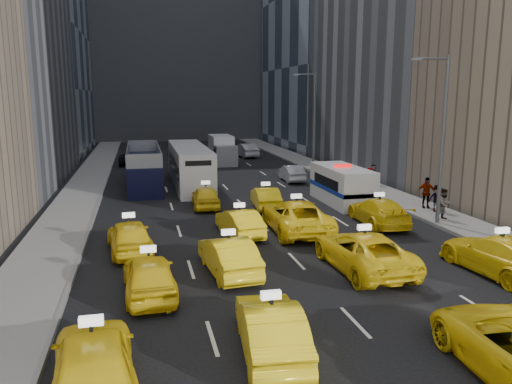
% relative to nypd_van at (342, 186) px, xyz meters
% --- Properties ---
extents(ground, '(160.00, 160.00, 0.00)m').
position_rel_nypd_van_xyz_m(ground, '(-6.45, -18.47, -1.16)').
color(ground, black).
rests_on(ground, ground).
extents(sidewalk_west, '(3.00, 90.00, 0.15)m').
position_rel_nypd_van_xyz_m(sidewalk_west, '(-16.95, 6.53, -1.09)').
color(sidewalk_west, gray).
rests_on(sidewalk_west, ground).
extents(sidewalk_east, '(3.00, 90.00, 0.15)m').
position_rel_nypd_van_xyz_m(sidewalk_east, '(4.05, 6.53, -1.09)').
color(sidewalk_east, gray).
rests_on(sidewalk_east, ground).
extents(curb_west, '(0.15, 90.00, 0.18)m').
position_rel_nypd_van_xyz_m(curb_west, '(-15.50, 6.53, -1.07)').
color(curb_west, slate).
rests_on(curb_west, ground).
extents(curb_east, '(0.15, 90.00, 0.18)m').
position_rel_nypd_van_xyz_m(curb_east, '(2.60, 6.53, -1.07)').
color(curb_east, slate).
rests_on(curb_east, ground).
extents(building_backdrop, '(30.00, 12.00, 40.00)m').
position_rel_nypd_van_xyz_m(building_backdrop, '(-6.45, 53.53, 18.84)').
color(building_backdrop, slate).
rests_on(building_backdrop, ground).
extents(streetlight_near, '(2.15, 0.22, 9.00)m').
position_rel_nypd_van_xyz_m(streetlight_near, '(2.73, -6.47, 3.76)').
color(streetlight_near, '#595B60').
rests_on(streetlight_near, ground).
extents(streetlight_far, '(2.15, 0.22, 9.00)m').
position_rel_nypd_van_xyz_m(streetlight_far, '(2.73, 13.53, 3.76)').
color(streetlight_far, '#595B60').
rests_on(streetlight_far, ground).
extents(taxi_4, '(2.34, 4.93, 1.63)m').
position_rel_nypd_van_xyz_m(taxi_4, '(-14.03, -18.57, -0.35)').
color(taxi_4, yellow).
rests_on(taxi_4, ground).
extents(taxi_5, '(1.98, 4.59, 1.47)m').
position_rel_nypd_van_xyz_m(taxi_5, '(-9.51, -17.69, -0.43)').
color(taxi_5, yellow).
rests_on(taxi_5, ground).
extents(taxi_8, '(1.95, 4.42, 1.48)m').
position_rel_nypd_van_xyz_m(taxi_8, '(-12.63, -12.81, -0.42)').
color(taxi_8, yellow).
rests_on(taxi_8, ground).
extents(taxi_9, '(1.97, 4.61, 1.48)m').
position_rel_nypd_van_xyz_m(taxi_9, '(-9.53, -11.27, -0.43)').
color(taxi_9, yellow).
rests_on(taxi_9, ground).
extents(taxi_10, '(2.69, 5.64, 1.55)m').
position_rel_nypd_van_xyz_m(taxi_10, '(-4.14, -12.07, -0.39)').
color(taxi_10, yellow).
rests_on(taxi_10, ground).
extents(taxi_11, '(2.56, 5.55, 1.57)m').
position_rel_nypd_van_xyz_m(taxi_11, '(0.86, -13.80, -0.38)').
color(taxi_11, yellow).
rests_on(taxi_11, ground).
extents(taxi_12, '(2.30, 4.63, 1.52)m').
position_rel_nypd_van_xyz_m(taxi_12, '(-13.37, -7.64, -0.41)').
color(taxi_12, yellow).
rests_on(taxi_12, ground).
extents(taxi_13, '(1.92, 4.26, 1.35)m').
position_rel_nypd_van_xyz_m(taxi_13, '(-8.04, -6.03, -0.49)').
color(taxi_13, yellow).
rests_on(taxi_13, ground).
extents(taxi_14, '(2.99, 6.06, 1.65)m').
position_rel_nypd_van_xyz_m(taxi_14, '(-5.04, -5.96, -0.34)').
color(taxi_14, yellow).
rests_on(taxi_14, ground).
extents(taxi_15, '(2.36, 5.16, 1.46)m').
position_rel_nypd_van_xyz_m(taxi_15, '(-0.22, -5.64, -0.43)').
color(taxi_15, yellow).
rests_on(taxi_15, ground).
extents(taxi_16, '(1.86, 4.14, 1.38)m').
position_rel_nypd_van_xyz_m(taxi_16, '(-8.85, 0.72, -0.47)').
color(taxi_16, yellow).
rests_on(taxi_16, ground).
extents(taxi_17, '(1.78, 4.19, 1.35)m').
position_rel_nypd_van_xyz_m(taxi_17, '(-5.24, -0.38, -0.49)').
color(taxi_17, yellow).
rests_on(taxi_17, ground).
extents(nypd_van, '(2.83, 6.17, 2.57)m').
position_rel_nypd_van_xyz_m(nypd_van, '(0.00, 0.00, 0.00)').
color(nypd_van, silver).
rests_on(nypd_van, ground).
extents(double_decker, '(2.43, 10.62, 3.09)m').
position_rel_nypd_van_xyz_m(double_decker, '(-12.50, 9.10, 0.36)').
color(double_decker, black).
rests_on(double_decker, ground).
extents(city_bus, '(2.57, 11.99, 3.09)m').
position_rel_nypd_van_xyz_m(city_bus, '(-9.03, 8.80, 0.37)').
color(city_bus, silver).
rests_on(city_bus, ground).
extents(box_truck, '(2.77, 6.39, 2.84)m').
position_rel_nypd_van_xyz_m(box_truck, '(-4.42, 21.09, 0.22)').
color(box_truck, white).
rests_on(box_truck, ground).
extents(misc_car_0, '(1.58, 4.09, 1.33)m').
position_rel_nypd_van_xyz_m(misc_car_0, '(-0.68, 8.90, -0.50)').
color(misc_car_0, '#A1A4A9').
rests_on(misc_car_0, ground).
extents(misc_car_1, '(3.38, 6.01, 1.59)m').
position_rel_nypd_van_xyz_m(misc_car_1, '(-13.22, 22.53, -0.37)').
color(misc_car_1, black).
rests_on(misc_car_1, ground).
extents(misc_car_2, '(2.44, 5.02, 1.41)m').
position_rel_nypd_van_xyz_m(misc_car_2, '(-5.44, 25.73, -0.46)').
color(misc_car_2, slate).
rests_on(misc_car_2, ground).
extents(misc_car_3, '(1.97, 4.61, 1.55)m').
position_rel_nypd_van_xyz_m(misc_car_3, '(-8.24, 24.65, -0.39)').
color(misc_car_3, black).
rests_on(misc_car_3, ground).
extents(misc_car_4, '(2.15, 4.92, 1.57)m').
position_rel_nypd_van_xyz_m(misc_car_4, '(-0.92, 25.72, -0.38)').
color(misc_car_4, '#A2A5AA').
rests_on(misc_car_4, ground).
extents(pedestrian_1, '(0.91, 0.62, 1.72)m').
position_rel_nypd_van_xyz_m(pedestrian_1, '(3.60, -5.91, -0.15)').
color(pedestrian_1, gray).
rests_on(pedestrian_1, sidewalk_east).
extents(pedestrian_2, '(1.11, 0.67, 1.61)m').
position_rel_nypd_van_xyz_m(pedestrian_2, '(4.26, -4.17, -0.21)').
color(pedestrian_2, gray).
rests_on(pedestrian_2, sidewalk_east).
extents(pedestrian_3, '(1.21, 0.80, 1.90)m').
position_rel_nypd_van_xyz_m(pedestrian_3, '(4.23, -3.07, -0.06)').
color(pedestrian_3, gray).
rests_on(pedestrian_3, sidewalk_east).
extents(pedestrian_4, '(0.98, 0.73, 1.79)m').
position_rel_nypd_van_xyz_m(pedestrian_4, '(3.08, 2.28, -0.12)').
color(pedestrian_4, gray).
rests_on(pedestrian_4, sidewalk_east).
extents(pedestrian_5, '(1.51, 0.86, 1.56)m').
position_rel_nypd_van_xyz_m(pedestrian_5, '(4.73, 5.11, -0.23)').
color(pedestrian_5, gray).
rests_on(pedestrian_5, sidewalk_east).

